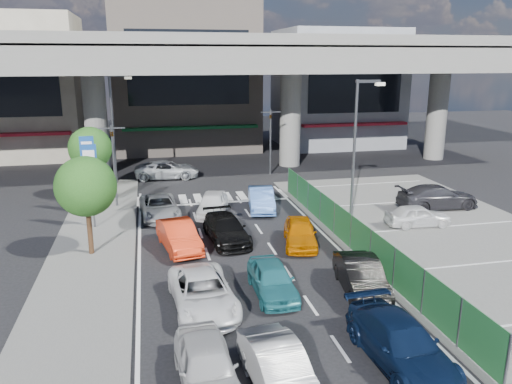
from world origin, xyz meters
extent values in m
plane|color=black|center=(0.00, 0.00, 0.00)|extent=(120.00, 120.00, 0.00)
cube|color=#5D5D5B|center=(11.00, 2.00, 0.03)|extent=(12.00, 28.00, 0.06)
cube|color=#5D5D5B|center=(-7.00, 4.00, 0.06)|extent=(4.00, 30.00, 0.12)
cylinder|color=slate|center=(-8.00, 22.00, 4.00)|extent=(1.80, 1.80, 8.00)
cylinder|color=slate|center=(8.00, 22.00, 4.00)|extent=(1.80, 1.80, 8.00)
cylinder|color=slate|center=(22.00, 22.00, 4.00)|extent=(1.80, 1.80, 8.00)
cube|color=slate|center=(0.00, 22.00, 9.00)|extent=(64.00, 14.00, 2.00)
cube|color=slate|center=(0.00, 15.20, 10.30)|extent=(64.00, 0.40, 0.90)
cube|color=slate|center=(0.00, 28.80, 10.30)|extent=(64.00, 0.40, 0.90)
cube|color=gray|center=(-16.00, 32.00, 6.50)|extent=(12.00, 10.00, 13.00)
cube|color=red|center=(-16.00, 26.90, 2.80)|extent=(10.80, 1.60, 0.25)
cube|color=gray|center=(0.00, 33.00, 7.50)|extent=(14.00, 10.00, 15.00)
cube|color=#125B2A|center=(0.00, 27.90, 2.80)|extent=(12.60, 1.60, 0.25)
cube|color=black|center=(0.00, 27.98, 8.25)|extent=(11.20, 0.10, 6.75)
cube|color=gray|center=(16.00, 32.00, 6.00)|extent=(12.00, 10.00, 12.00)
cube|color=red|center=(16.00, 26.90, 2.80)|extent=(10.80, 1.60, 0.25)
cube|color=black|center=(16.00, 26.98, 6.60)|extent=(9.60, 0.10, 5.40)
cylinder|color=#595B60|center=(-6.20, 12.00, 2.60)|extent=(0.14, 0.14, 5.20)
cube|color=#595B60|center=(-6.20, 12.00, 5.00)|extent=(1.60, 0.08, 0.08)
imported|color=black|center=(-6.20, 12.00, 4.70)|extent=(0.26, 1.24, 0.50)
cylinder|color=#595B60|center=(5.50, 19.00, 2.60)|extent=(0.14, 0.14, 5.20)
cube|color=#595B60|center=(5.50, 19.00, 5.00)|extent=(1.60, 0.08, 0.08)
imported|color=black|center=(5.50, 19.00, 4.70)|extent=(0.26, 1.24, 0.50)
cylinder|color=#595B60|center=(7.00, 6.00, 4.00)|extent=(0.16, 0.16, 8.00)
cube|color=#595B60|center=(7.60, 6.00, 7.90)|extent=(1.40, 0.15, 0.15)
cube|color=silver|center=(8.30, 6.00, 7.75)|extent=(0.50, 0.22, 0.18)
cylinder|color=#595B60|center=(-6.50, 18.00, 4.00)|extent=(0.16, 0.16, 8.00)
cube|color=#595B60|center=(-5.90, 18.00, 7.90)|extent=(1.40, 0.15, 0.15)
cube|color=silver|center=(-5.20, 18.00, 7.75)|extent=(0.50, 0.22, 0.18)
cylinder|color=#595B60|center=(-7.20, 8.00, 1.10)|extent=(0.10, 0.10, 2.20)
cube|color=navy|center=(-7.20, 8.00, 3.20)|extent=(0.80, 0.12, 3.00)
cube|color=white|center=(-7.20, 7.93, 3.20)|extent=(0.60, 0.02, 2.40)
cylinder|color=#595B60|center=(-7.60, 11.00, 1.10)|extent=(0.10, 0.10, 2.20)
cube|color=navy|center=(-7.60, 11.00, 3.20)|extent=(0.80, 0.12, 3.00)
cube|color=white|center=(-7.60, 10.93, 3.20)|extent=(0.60, 0.02, 2.40)
cylinder|color=#382314|center=(-7.00, 4.00, 1.20)|extent=(0.24, 0.24, 2.40)
sphere|color=#174513|center=(-7.00, 4.00, 3.40)|extent=(2.80, 2.80, 2.80)
cylinder|color=#382314|center=(-7.80, 14.50, 1.20)|extent=(0.24, 0.24, 2.40)
sphere|color=#174513|center=(-7.80, 14.50, 3.40)|extent=(2.80, 2.80, 2.80)
imported|color=silver|center=(-2.84, -7.00, 0.69)|extent=(1.80, 4.12, 1.38)
imported|color=silver|center=(-0.88, -7.57, 0.66)|extent=(1.77, 4.12, 1.32)
imported|color=black|center=(3.08, -7.13, 0.69)|extent=(2.18, 4.85, 1.38)
imported|color=white|center=(-2.42, -2.36, 0.66)|extent=(2.48, 4.86, 1.31)
imported|color=teal|center=(0.40, -1.78, 0.65)|extent=(1.57, 3.84, 1.30)
imported|color=black|center=(3.89, -2.40, 0.69)|extent=(2.09, 4.36, 1.38)
imported|color=red|center=(-2.88, 3.95, 0.69)|extent=(2.16, 4.38, 1.38)
imported|color=black|center=(-0.43, 4.54, 0.64)|extent=(2.19, 4.58, 1.29)
imported|color=#D36E01|center=(3.09, 3.18, 0.66)|extent=(2.41, 4.13, 1.32)
imported|color=gray|center=(-3.63, 9.30, 0.64)|extent=(2.45, 4.72, 1.27)
imported|color=white|center=(-0.52, 9.13, 0.69)|extent=(2.60, 4.33, 1.38)
imported|color=#5384D8|center=(2.55, 9.46, 0.69)|extent=(2.09, 4.36, 1.38)
imported|color=#B9BEC2|center=(-2.72, 19.26, 0.69)|extent=(5.10, 2.65, 1.37)
imported|color=silver|center=(10.29, 4.42, 0.67)|extent=(3.66, 1.63, 1.22)
imported|color=#2D2C31|center=(13.28, 7.31, 0.79)|extent=(5.08, 2.16, 1.46)
cone|color=#FF440E|center=(5.60, 3.28, 0.44)|extent=(0.47, 0.47, 0.75)
camera|label=1|loc=(-4.13, -19.33, 9.08)|focal=35.00mm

